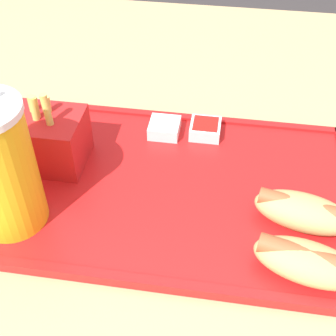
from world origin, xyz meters
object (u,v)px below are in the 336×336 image
object	(u,v)px
hot_dog_far	(307,262)
fries_carton	(47,139)
hot_dog_near	(303,212)
sauce_cup_mayo	(164,127)
sauce_cup_ketchup	(205,129)

from	to	relation	value
hot_dog_far	fries_carton	size ratio (longest dim) A/B	1.09
hot_dog_far	hot_dog_near	world-z (taller)	same
hot_dog_near	sauce_cup_mayo	bearing A→B (deg)	-37.99
sauce_cup_mayo	sauce_cup_ketchup	xyz separation A→B (m)	(-0.06, -0.01, 0.00)
sauce_cup_mayo	fries_carton	bearing A→B (deg)	29.68
sauce_cup_ketchup	hot_dog_near	bearing A→B (deg)	130.06
hot_dog_far	sauce_cup_mayo	size ratio (longest dim) A/B	2.87
fries_carton	sauce_cup_mayo	world-z (taller)	fries_carton
sauce_cup_mayo	sauce_cup_ketchup	bearing A→B (deg)	-173.72
hot_dog_near	sauce_cup_mayo	world-z (taller)	hot_dog_near
hot_dog_far	fries_carton	world-z (taller)	fries_carton
sauce_cup_mayo	hot_dog_far	bearing A→B (deg)	130.70
sauce_cup_ketchup	hot_dog_far	bearing A→B (deg)	119.81
hot_dog_near	fries_carton	distance (m)	0.34
hot_dog_far	sauce_cup_ketchup	size ratio (longest dim) A/B	2.87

